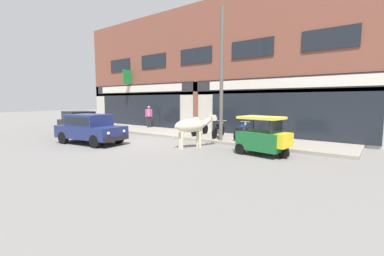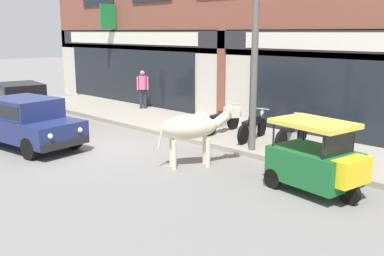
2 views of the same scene
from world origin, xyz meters
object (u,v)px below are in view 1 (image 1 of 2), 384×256
object	(u,v)px
motorcycle_0	(200,128)
pedestrian	(149,114)
cow	(192,126)
car_1	(90,127)
motorcycle_1	(218,130)
motorcycle_2	(241,132)
utility_pole	(222,75)
auto_rickshaw	(264,138)
car_0	(79,122)

from	to	relation	value
motorcycle_0	pedestrian	size ratio (longest dim) A/B	1.13
cow	pedestrian	distance (m)	8.15
car_1	motorcycle_1	xyz separation A→B (m)	(4.43, 4.93, -0.28)
motorcycle_0	pedestrian	bearing A→B (deg)	168.40
car_1	cow	bearing A→B (deg)	23.61
motorcycle_1	pedestrian	xyz separation A→B (m)	(-6.72, 1.23, 0.60)
cow	car_1	distance (m)	5.21
motorcycle_2	utility_pole	size ratio (longest dim) A/B	0.28
auto_rickshaw	motorcycle_0	xyz separation A→B (m)	(-4.80, 2.49, -0.13)
car_0	motorcycle_0	xyz separation A→B (m)	(6.85, 3.53, -0.28)
cow	car_0	world-z (taller)	cow
cow	utility_pole	xyz separation A→B (m)	(0.37, 1.91, 2.37)
cow	motorcycle_2	distance (m)	3.16
car_0	motorcycle_1	world-z (taller)	car_0
motorcycle_1	utility_pole	world-z (taller)	utility_pole
auto_rickshaw	pedestrian	xyz separation A→B (m)	(-10.21, 3.60, 0.47)
pedestrian	motorcycle_0	bearing A→B (deg)	-11.60
car_1	auto_rickshaw	xyz separation A→B (m)	(7.91, 2.56, -0.15)
cow	motorcycle_1	size ratio (longest dim) A/B	1.07
motorcycle_2	pedestrian	world-z (taller)	pedestrian
auto_rickshaw	motorcycle_2	world-z (taller)	auto_rickshaw
auto_rickshaw	car_1	bearing A→B (deg)	-162.04
car_0	pedestrian	bearing A→B (deg)	72.72
pedestrian	utility_pole	distance (m)	8.05
cow	car_1	bearing A→B (deg)	-156.39
cow	pedestrian	bearing A→B (deg)	149.99
motorcycle_0	car_0	bearing A→B (deg)	-152.76
motorcycle_0	auto_rickshaw	bearing A→B (deg)	-27.38
motorcycle_2	pedestrian	size ratio (longest dim) A/B	1.13
car_1	motorcycle_1	distance (m)	6.64
car_1	motorcycle_0	xyz separation A→B (m)	(3.12, 5.05, -0.28)
car_0	utility_pole	xyz separation A→B (m)	(8.87, 2.47, 2.56)
car_1	motorcycle_2	bearing A→B (deg)	41.54
motorcycle_0	motorcycle_1	world-z (taller)	same
motorcycle_0	utility_pole	distance (m)	3.64
car_1	auto_rickshaw	bearing A→B (deg)	17.96
auto_rickshaw	motorcycle_0	bearing A→B (deg)	152.62
car_1	pedestrian	bearing A→B (deg)	110.41
motorcycle_0	motorcycle_1	xyz separation A→B (m)	(1.32, -0.12, 0.00)
car_0	car_1	xyz separation A→B (m)	(3.73, -1.52, 0.00)
motorcycle_2	motorcycle_0	bearing A→B (deg)	-179.71
motorcycle_0	motorcycle_2	world-z (taller)	same
motorcycle_1	pedestrian	bearing A→B (deg)	169.64
auto_rickshaw	motorcycle_2	xyz separation A→B (m)	(-2.20, 2.50, -0.13)
utility_pole	pedestrian	bearing A→B (deg)	163.76
car_1	pedestrian	distance (m)	6.58
car_1	motorcycle_0	distance (m)	5.94
motorcycle_1	utility_pole	distance (m)	3.07
car_1	motorcycle_1	bearing A→B (deg)	48.06
motorcycle_0	pedestrian	distance (m)	5.55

